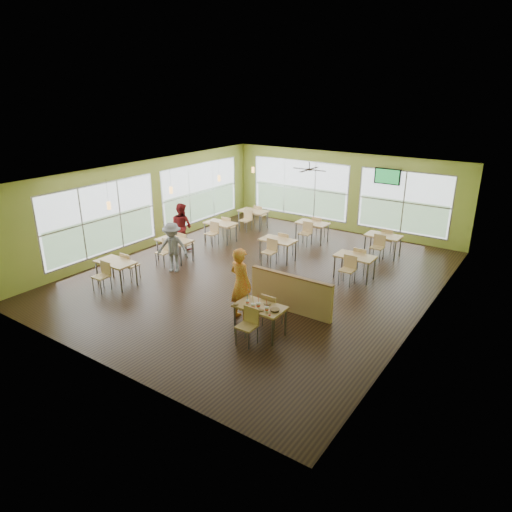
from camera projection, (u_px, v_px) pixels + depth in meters
name	position (u px, v px, depth m)	size (l,w,h in m)	color
room	(261.00, 227.00, 13.88)	(12.00, 12.04, 3.20)	black
window_bays	(248.00, 200.00, 17.71)	(9.24, 10.24, 2.38)	white
main_table	(260.00, 310.00, 10.84)	(1.22, 1.52, 0.87)	tan
half_wall_divider	(291.00, 293.00, 12.00)	(2.40, 0.14, 1.04)	tan
dining_tables	(263.00, 237.00, 16.10)	(6.92, 8.72, 0.87)	tan
pendant_lights	(195.00, 184.00, 15.80)	(0.11, 7.31, 0.86)	#2D2119
ceiling_fan	(309.00, 169.00, 15.73)	(1.25, 1.25, 0.29)	#2D2119
tv_backwall	(387.00, 176.00, 17.19)	(1.00, 0.07, 0.60)	black
man_plaid	(241.00, 284.00, 11.46)	(0.70, 0.46, 1.93)	#F94F1B
patron_maroon	(182.00, 226.00, 16.55)	(0.84, 0.65, 1.73)	maroon
patron_grey	(173.00, 247.00, 14.53)	(1.06, 0.61, 1.63)	slate
cup_blue	(247.00, 302.00, 10.85)	(0.08, 0.08, 0.30)	white
cup_yellow	(253.00, 306.00, 10.62)	(0.11, 0.11, 0.38)	white
cup_red_near	(258.00, 305.00, 10.67)	(0.10, 0.10, 0.38)	white
cup_red_far	(267.00, 309.00, 10.49)	(0.10, 0.10, 0.36)	white
food_basket	(275.00, 310.00, 10.53)	(0.24, 0.24, 0.05)	black
ketchup_cup	(270.00, 315.00, 10.34)	(0.05, 0.05, 0.02)	#B8250F
wrapper_left	(236.00, 304.00, 10.85)	(0.15, 0.14, 0.04)	#A07A4D
wrapper_mid	(267.00, 304.00, 10.85)	(0.19, 0.17, 0.05)	#A07A4D
wrapper_right	(261.00, 310.00, 10.55)	(0.16, 0.14, 0.04)	#A07A4D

